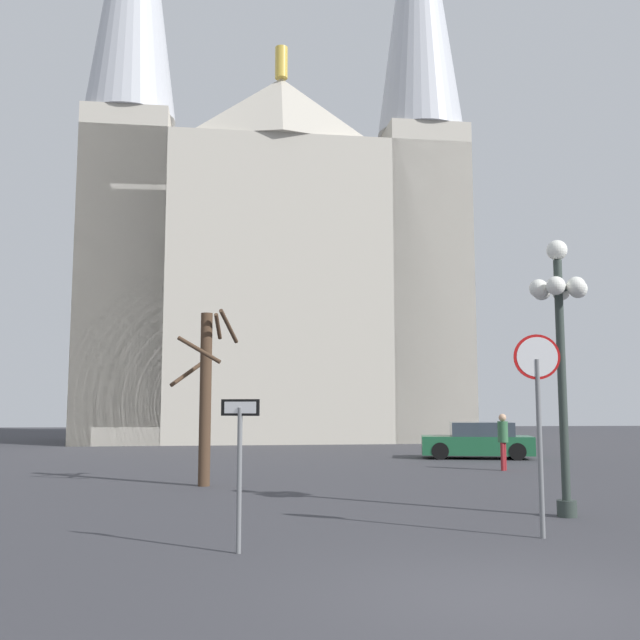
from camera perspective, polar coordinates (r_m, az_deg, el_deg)
ground_plane at (r=8.45m, az=14.86°, el=-20.56°), size 120.00×120.00×0.00m
cathedral at (r=42.84m, az=-3.52°, el=6.40°), size 21.78×11.88×37.53m
stop_sign at (r=11.99m, az=16.83°, el=-5.78°), size 0.71×0.21×3.17m
one_way_arrow_sign at (r=10.41m, az=-6.36°, el=-10.59°), size 0.55×0.29×2.13m
street_lamp at (r=14.44m, az=18.39°, el=-0.36°), size 1.13×1.03×5.20m
bare_tree at (r=18.90m, az=-9.00°, el=-5.63°), size 1.76×1.75×4.45m
parked_car_near_green at (r=28.78m, az=12.34°, el=-9.32°), size 4.43×2.57×1.38m
pedestrian_walking at (r=23.74m, az=14.23°, el=-8.85°), size 0.32×0.32×1.76m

